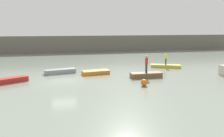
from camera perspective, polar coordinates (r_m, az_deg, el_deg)
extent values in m
plane|color=gray|center=(23.36, -12.39, -2.97)|extent=(120.00, 120.00, 0.00)
cube|color=#666056|center=(48.46, -12.59, 6.10)|extent=(80.00, 1.20, 3.59)
cube|color=red|center=(24.06, -24.38, -2.68)|extent=(3.10, 2.29, 0.49)
cube|color=gray|center=(26.85, -13.19, -0.70)|extent=(3.71, 1.71, 0.50)
cube|color=orange|center=(25.87, -4.21, -0.95)|extent=(3.27, 1.75, 0.43)
cube|color=brown|center=(24.33, 8.78, -1.66)|extent=(3.42, 1.09, 0.53)
cube|color=gold|center=(30.84, 13.62, 0.62)|extent=(3.99, 2.34, 0.39)
cylinder|color=#38332D|center=(24.19, 8.83, 0.04)|extent=(0.22, 0.22, 0.94)
cylinder|color=red|center=(24.06, 8.88, 1.94)|extent=(0.32, 0.32, 0.69)
sphere|color=tan|center=(23.99, 8.91, 3.05)|extent=(0.24, 0.24, 0.24)
cylinder|color=#4C4C56|center=(30.74, 13.67, 1.75)|extent=(0.22, 0.22, 0.84)
cylinder|color=#D8F226|center=(30.65, 13.73, 3.04)|extent=(0.32, 0.32, 0.56)
sphere|color=beige|center=(30.60, 13.76, 3.77)|extent=(0.23, 0.23, 0.23)
sphere|color=orange|center=(20.84, 8.24, -3.58)|extent=(0.63, 0.63, 0.63)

